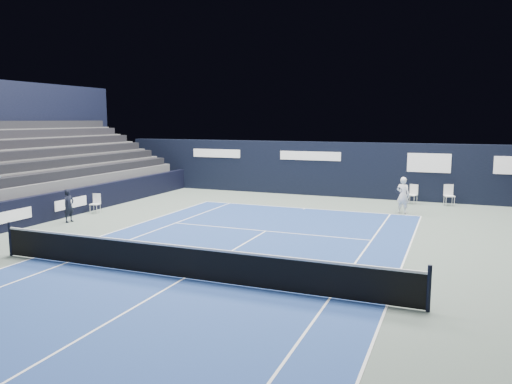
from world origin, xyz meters
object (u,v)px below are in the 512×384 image
(tennis_net, at_px, (184,261))
(folding_chair_back_a, at_px, (413,191))
(line_judge_chair, at_px, (96,202))
(folding_chair_back_b, at_px, (449,194))
(tennis_player, at_px, (403,195))

(tennis_net, bearing_deg, folding_chair_back_a, 72.55)
(folding_chair_back_a, bearing_deg, tennis_net, -88.97)
(line_judge_chair, relative_size, tennis_net, 0.07)
(folding_chair_back_b, distance_m, tennis_player, 3.76)
(folding_chair_back_b, relative_size, line_judge_chair, 1.19)
(folding_chair_back_a, relative_size, line_judge_chair, 1.12)
(folding_chair_back_b, distance_m, line_judge_chair, 17.57)
(folding_chair_back_b, relative_size, tennis_player, 0.62)
(folding_chair_back_a, relative_size, tennis_player, 0.59)
(tennis_net, bearing_deg, tennis_player, 69.48)
(line_judge_chair, bearing_deg, tennis_net, -47.78)
(folding_chair_back_a, distance_m, line_judge_chair, 16.01)
(tennis_net, bearing_deg, line_judge_chair, 141.24)
(line_judge_chair, xyz_separation_m, tennis_net, (8.87, -7.12, -0.01))
(folding_chair_back_a, bearing_deg, tennis_player, -75.80)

